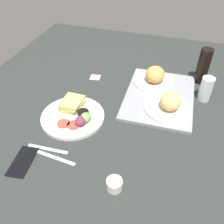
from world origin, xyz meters
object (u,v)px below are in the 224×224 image
serving_tray (159,96)px  fork (48,149)px  espresso_cup (114,184)px  knife (53,157)px  bread_plate_far (169,105)px  bread_plate_near (154,77)px  soda_bottle (203,66)px  plate_with_salad (74,115)px  drinking_glass (206,89)px  sticky_note (95,77)px  cell_phone (23,161)px

serving_tray → fork: (46.87, -37.23, -0.55)cm
espresso_cup → knife: espresso_cup is taller
espresso_cup → bread_plate_far: bearing=164.9°
bread_plate_far → bread_plate_near: bearing=-153.1°
soda_bottle → espresso_cup: 81.62cm
plate_with_salad → drinking_glass: drinking_glass is taller
bread_plate_near → drinking_glass: drinking_glass is taller
serving_tray → drinking_glass: bearing=104.4°
serving_tray → knife: serving_tray is taller
bread_plate_near → drinking_glass: bearing=80.0°
knife → fork: bearing=148.5°
bread_plate_near → soda_bottle: bearing=116.2°
bread_plate_near → bread_plate_far: bread_plate_near is taller
serving_tray → bread_plate_near: 11.85cm
bread_plate_near → sticky_note: (1.69, -32.64, -5.02)cm
soda_bottle → espresso_cup: bearing=-18.3°
cell_phone → bread_plate_near: bearing=142.4°
espresso_cup → sticky_note: bearing=-154.5°
serving_tray → knife: bearing=-33.7°
drinking_glass → soda_bottle: 16.63cm
serving_tray → bread_plate_near: bearing=-154.7°
bread_plate_near → plate_with_salad: (36.20, -30.10, -3.38)cm
bread_plate_near → soda_bottle: soda_bottle is taller
plate_with_salad → sticky_note: 34.65cm
bread_plate_far → plate_with_salad: 43.48cm
drinking_glass → cell_phone: (60.66, -64.41, -5.76)cm
bread_plate_near → knife: size_ratio=1.10×
soda_bottle → fork: bearing=-39.3°
soda_bottle → espresso_cup: soda_bottle is taller
bread_plate_far → cell_phone: bearing=-47.2°
serving_tray → cell_phone: serving_tray is taller
serving_tray → bread_plate_far: size_ratio=2.10×
espresso_cup → cell_phone: 36.45cm
bread_plate_near → plate_with_salad: bearing=-39.7°
sticky_note → drinking_glass: bearing=87.2°
bread_plate_near → drinking_glass: (4.56, 25.85, 1.08)cm
bread_plate_near → bread_plate_far: (20.09, 10.17, -0.42)cm
knife → sticky_note: knife is taller
bread_plate_near → drinking_glass: size_ratio=1.70×
plate_with_salad → sticky_note: bearing=-175.8°
bread_plate_far → sticky_note: bearing=-113.3°
plate_with_salad → cell_phone: (29.02, -8.46, -1.30)cm
soda_bottle → fork: 88.85cm
serving_tray → fork: size_ratio=2.65×
serving_tray → drinking_glass: drinking_glass is taller
drinking_glass → knife: 77.77cm
knife → cell_phone: 11.39cm
bread_plate_near → cell_phone: bread_plate_near is taller
espresso_cup → cell_phone: bearing=-90.6°
plate_with_salad → espresso_cup: plate_with_salad is taller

